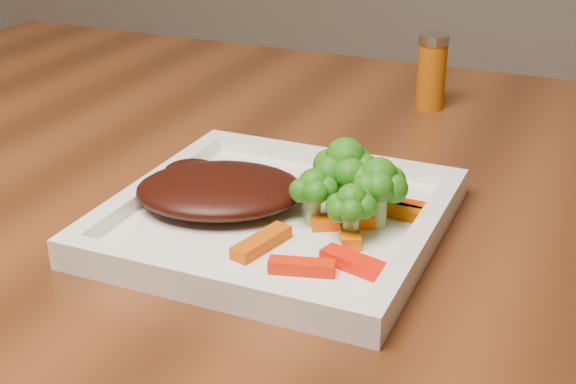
% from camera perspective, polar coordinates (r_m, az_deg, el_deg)
% --- Properties ---
extents(plate, '(0.27, 0.27, 0.01)m').
position_cam_1_polar(plate, '(0.69, -0.76, -2.19)').
color(plate, white).
rests_on(plate, dining_table).
extents(steak, '(0.18, 0.16, 0.03)m').
position_cam_1_polar(steak, '(0.71, -4.85, 0.16)').
color(steak, '#330C07').
rests_on(steak, plate).
extents(broccoli_0, '(0.08, 0.08, 0.07)m').
position_cam_1_polar(broccoli_0, '(0.68, 4.05, 1.20)').
color(broccoli_0, '#126310').
rests_on(broccoli_0, plate).
extents(broccoli_1, '(0.07, 0.07, 0.06)m').
position_cam_1_polar(broccoli_1, '(0.66, 6.45, 0.13)').
color(broccoli_1, '#1F6C12').
rests_on(broccoli_1, plate).
extents(broccoli_2, '(0.05, 0.05, 0.06)m').
position_cam_1_polar(broccoli_2, '(0.64, 4.53, -1.06)').
color(broccoli_2, '#1A6310').
rests_on(broccoli_2, plate).
extents(broccoli_3, '(0.05, 0.05, 0.06)m').
position_cam_1_polar(broccoli_3, '(0.66, 1.82, 0.13)').
color(broccoli_3, '#166C12').
rests_on(broccoli_3, plate).
extents(carrot_0, '(0.05, 0.03, 0.01)m').
position_cam_1_polar(carrot_0, '(0.60, 0.97, -5.31)').
color(carrot_0, red).
rests_on(carrot_0, plate).
extents(carrot_1, '(0.06, 0.03, 0.01)m').
position_cam_1_polar(carrot_1, '(0.61, 5.04, -5.14)').
color(carrot_1, '#F91504').
rests_on(carrot_1, plate).
extents(carrot_2, '(0.03, 0.06, 0.01)m').
position_cam_1_polar(carrot_2, '(0.64, -1.90, -3.58)').
color(carrot_2, '#C84A03').
rests_on(carrot_2, plate).
extents(carrot_3, '(0.05, 0.02, 0.01)m').
position_cam_1_polar(carrot_3, '(0.69, 8.06, -1.37)').
color(carrot_3, '#CB5903').
rests_on(carrot_3, plate).
extents(carrot_4, '(0.04, 0.06, 0.01)m').
position_cam_1_polar(carrot_4, '(0.74, 2.91, 0.49)').
color(carrot_4, '#C95E03').
rests_on(carrot_4, plate).
extents(carrot_5, '(0.04, 0.06, 0.01)m').
position_cam_1_polar(carrot_5, '(0.66, 4.34, -2.66)').
color(carrot_5, '#EC5F03').
rests_on(carrot_5, plate).
extents(carrot_6, '(0.05, 0.04, 0.01)m').
position_cam_1_polar(carrot_6, '(0.67, 3.96, -2.09)').
color(carrot_6, '#F75804').
rests_on(carrot_6, plate).
extents(spice_shaker, '(0.04, 0.04, 0.09)m').
position_cam_1_polar(spice_shaker, '(1.00, 10.17, 8.42)').
color(spice_shaker, '#A14D08').
rests_on(spice_shaker, dining_table).
extents(carrot_7, '(0.06, 0.02, 0.01)m').
position_cam_1_polar(carrot_7, '(0.70, 8.56, -1.12)').
color(carrot_7, red).
rests_on(carrot_7, plate).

